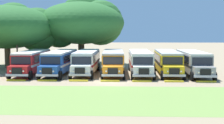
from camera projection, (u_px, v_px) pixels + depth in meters
name	position (u px, v px, depth m)	size (l,w,h in m)	color
ground_plane	(110.00, 82.00, 33.25)	(220.00, 220.00, 0.00)	#937F60
foreground_grass_strip	(105.00, 98.00, 25.11)	(80.00, 10.65, 0.01)	olive
parked_bus_slot_0	(32.00, 61.00, 39.28)	(2.82, 10.86, 2.82)	red
parked_bus_slot_1	(60.00, 61.00, 39.17)	(3.04, 10.89, 2.82)	#23519E
parked_bus_slot_2	(86.00, 61.00, 39.45)	(2.71, 10.84, 2.82)	silver
parked_bus_slot_3	(113.00, 61.00, 39.15)	(2.95, 10.87, 2.82)	orange
parked_bus_slot_4	(140.00, 61.00, 38.91)	(2.86, 10.86, 2.82)	silver
parked_bus_slot_5	(168.00, 61.00, 39.00)	(2.74, 10.85, 2.82)	yellow
parked_bus_slot_6	(193.00, 62.00, 38.36)	(2.81, 10.86, 2.82)	#9E9993
curb_wheelstop_0	(16.00, 80.00, 33.64)	(2.00, 0.36, 0.15)	yellow
curb_wheelstop_1	(47.00, 80.00, 33.50)	(2.00, 0.36, 0.15)	yellow
curb_wheelstop_2	(79.00, 81.00, 33.36)	(2.00, 0.36, 0.15)	yellow
curb_wheelstop_3	(110.00, 81.00, 33.22)	(2.00, 0.36, 0.15)	yellow
curb_wheelstop_4	(142.00, 81.00, 33.08)	(2.00, 0.36, 0.15)	yellow
curb_wheelstop_5	(174.00, 81.00, 32.94)	(2.00, 0.36, 0.15)	yellow
curb_wheelstop_6	(206.00, 82.00, 32.80)	(2.00, 0.36, 0.15)	yellow
broad_shade_tree	(83.00, 23.00, 49.79)	(13.49, 14.62, 11.28)	brown
secondary_tree	(6.00, 26.00, 45.67)	(14.77, 14.47, 10.62)	brown
utility_pole	(17.00, 40.00, 41.95)	(1.80, 0.20, 7.81)	brown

